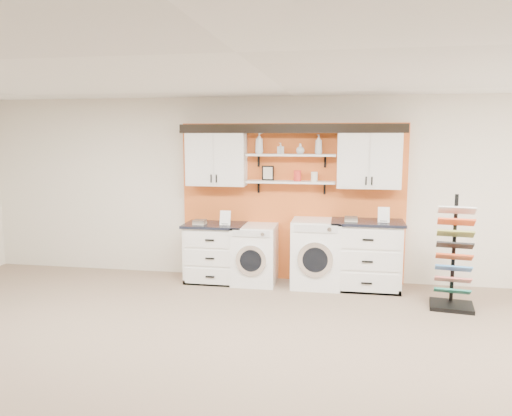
% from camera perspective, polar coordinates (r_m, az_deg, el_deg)
% --- Properties ---
extents(ceiling, '(10.00, 10.00, 0.00)m').
position_cam_1_polar(ceiling, '(3.70, -2.31, 17.35)').
color(ceiling, white).
rests_on(ceiling, wall_back).
extents(wall_back, '(10.00, 0.00, 10.00)m').
position_cam_1_polar(wall_back, '(7.66, 4.12, 2.15)').
color(wall_back, silver).
rests_on(wall_back, floor).
extents(accent_panel, '(3.40, 0.07, 2.40)m').
position_cam_1_polar(accent_panel, '(7.65, 4.08, 0.64)').
color(accent_panel, orange).
rests_on(accent_panel, wall_back).
extents(upper_cabinet_left, '(0.90, 0.35, 0.84)m').
position_cam_1_polar(upper_cabinet_left, '(7.62, -4.53, 5.74)').
color(upper_cabinet_left, white).
rests_on(upper_cabinet_left, wall_back).
extents(upper_cabinet_right, '(0.90, 0.35, 0.84)m').
position_cam_1_polar(upper_cabinet_right, '(7.38, 12.79, 5.48)').
color(upper_cabinet_right, white).
rests_on(upper_cabinet_right, wall_back).
extents(shelf_lower, '(1.32, 0.28, 0.03)m').
position_cam_1_polar(shelf_lower, '(7.45, 3.98, 2.99)').
color(shelf_lower, white).
rests_on(shelf_lower, wall_back).
extents(shelf_upper, '(1.32, 0.28, 0.03)m').
position_cam_1_polar(shelf_upper, '(7.42, 4.01, 6.06)').
color(shelf_upper, white).
rests_on(shelf_upper, wall_back).
extents(crown_molding, '(3.30, 0.41, 0.13)m').
position_cam_1_polar(crown_molding, '(7.43, 4.05, 9.13)').
color(crown_molding, black).
rests_on(crown_molding, wall_back).
extents(picture_frame, '(0.18, 0.02, 0.22)m').
position_cam_1_polar(picture_frame, '(7.53, 1.37, 4.02)').
color(picture_frame, black).
rests_on(picture_frame, shelf_lower).
extents(canister_red, '(0.11, 0.11, 0.16)m').
position_cam_1_polar(canister_red, '(7.43, 4.75, 3.70)').
color(canister_red, red).
rests_on(canister_red, shelf_lower).
extents(canister_cream, '(0.10, 0.10, 0.14)m').
position_cam_1_polar(canister_cream, '(7.41, 6.68, 3.58)').
color(canister_cream, silver).
rests_on(canister_cream, shelf_lower).
extents(base_cabinet_left, '(0.91, 0.66, 0.89)m').
position_cam_1_polar(base_cabinet_left, '(7.67, -4.69, -5.07)').
color(base_cabinet_left, white).
rests_on(base_cabinet_left, floor).
extents(base_cabinet_right, '(1.03, 0.66, 1.00)m').
position_cam_1_polar(base_cabinet_right, '(7.43, 12.50, -5.27)').
color(base_cabinet_right, white).
rests_on(base_cabinet_right, floor).
extents(washer, '(0.64, 0.71, 0.89)m').
position_cam_1_polar(washer, '(7.54, -0.12, -5.30)').
color(washer, white).
rests_on(washer, floor).
extents(dryer, '(0.71, 0.71, 1.00)m').
position_cam_1_polar(dryer, '(7.42, 6.93, -5.14)').
color(dryer, white).
rests_on(dryer, floor).
extents(sample_rack, '(0.59, 0.52, 1.47)m').
position_cam_1_polar(sample_rack, '(6.95, 21.61, -6.72)').
color(sample_rack, black).
rests_on(sample_rack, floor).
extents(soap_bottle_a, '(0.16, 0.16, 0.31)m').
position_cam_1_polar(soap_bottle_a, '(7.48, 0.37, 7.40)').
color(soap_bottle_a, silver).
rests_on(soap_bottle_a, shelf_upper).
extents(soap_bottle_b, '(0.10, 0.10, 0.16)m').
position_cam_1_polar(soap_bottle_b, '(7.44, 2.83, 6.82)').
color(soap_bottle_b, silver).
rests_on(soap_bottle_b, shelf_upper).
extents(soap_bottle_c, '(0.17, 0.17, 0.16)m').
position_cam_1_polar(soap_bottle_c, '(7.40, 5.08, 6.76)').
color(soap_bottle_c, silver).
rests_on(soap_bottle_c, shelf_upper).
extents(soap_bottle_d, '(0.15, 0.15, 0.29)m').
position_cam_1_polar(soap_bottle_d, '(7.38, 7.17, 7.23)').
color(soap_bottle_d, silver).
rests_on(soap_bottle_d, shelf_upper).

